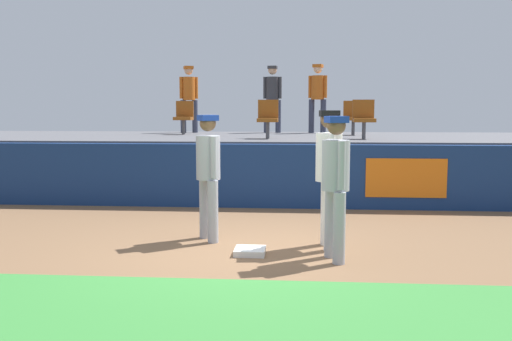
# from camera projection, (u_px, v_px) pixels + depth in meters

# --- Properties ---
(ground_plane) EXTENTS (60.00, 60.00, 0.00)m
(ground_plane) POSITION_uv_depth(u_px,v_px,m) (240.00, 251.00, 7.52)
(ground_plane) COLOR brown
(grass_foreground_strip) EXTENTS (18.00, 2.80, 0.01)m
(grass_foreground_strip) POSITION_uv_depth(u_px,v_px,m) (207.00, 327.00, 4.90)
(grass_foreground_strip) COLOR #388438
(grass_foreground_strip) RESTS_ON ground_plane
(first_base) EXTENTS (0.40, 0.40, 0.08)m
(first_base) POSITION_uv_depth(u_px,v_px,m) (250.00, 251.00, 7.37)
(first_base) COLOR white
(first_base) RESTS_ON ground_plane
(player_fielder_home) EXTENTS (0.39, 0.59, 1.89)m
(player_fielder_home) POSITION_uv_depth(u_px,v_px,m) (329.00, 169.00, 7.63)
(player_fielder_home) COLOR white
(player_fielder_home) RESTS_ON ground_plane
(player_runner_visitor) EXTENTS (0.47, 0.47, 1.82)m
(player_runner_visitor) POSITION_uv_depth(u_px,v_px,m) (208.00, 168.00, 8.05)
(player_runner_visitor) COLOR #9EA3AD
(player_runner_visitor) RESTS_ON ground_plane
(player_coach_visitor) EXTENTS (0.43, 0.49, 1.82)m
(player_coach_visitor) POSITION_uv_depth(u_px,v_px,m) (336.00, 178.00, 6.97)
(player_coach_visitor) COLOR #9EA3AD
(player_coach_visitor) RESTS_ON ground_plane
(field_wall) EXTENTS (18.00, 0.26, 1.23)m
(field_wall) POSITION_uv_depth(u_px,v_px,m) (259.00, 176.00, 10.83)
(field_wall) COLOR navy
(field_wall) RESTS_ON ground_plane
(bleacher_platform) EXTENTS (18.00, 4.80, 1.26)m
(bleacher_platform) POSITION_uv_depth(u_px,v_px,m) (267.00, 162.00, 13.37)
(bleacher_platform) COLOR #59595E
(bleacher_platform) RESTS_ON ground_plane
(seat_front_right) EXTENTS (0.46, 0.44, 0.84)m
(seat_front_right) POSITION_uv_depth(u_px,v_px,m) (364.00, 117.00, 11.96)
(seat_front_right) COLOR #4C4C51
(seat_front_right) RESTS_ON bleacher_platform
(seat_front_center) EXTENTS (0.44, 0.44, 0.84)m
(seat_front_center) POSITION_uv_depth(u_px,v_px,m) (268.00, 117.00, 12.13)
(seat_front_center) COLOR #4C4C51
(seat_front_center) RESTS_ON bleacher_platform
(seat_back_left) EXTENTS (0.44, 0.44, 0.84)m
(seat_back_left) POSITION_uv_depth(u_px,v_px,m) (184.00, 116.00, 14.08)
(seat_back_left) COLOR #4C4C51
(seat_back_left) RESTS_ON bleacher_platform
(seat_back_right) EXTENTS (0.46, 0.44, 0.84)m
(seat_back_right) POSITION_uv_depth(u_px,v_px,m) (353.00, 116.00, 13.75)
(seat_back_right) COLOR #4C4C51
(seat_back_right) RESTS_ON bleacher_platform
(spectator_hooded) EXTENTS (0.50, 0.37, 1.78)m
(spectator_hooded) POSITION_uv_depth(u_px,v_px,m) (272.00, 94.00, 15.00)
(spectator_hooded) COLOR #33384C
(spectator_hooded) RESTS_ON bleacher_platform
(spectator_capped) EXTENTS (0.49, 0.42, 1.80)m
(spectator_capped) POSITION_uv_depth(u_px,v_px,m) (318.00, 93.00, 14.79)
(spectator_capped) COLOR #33384C
(spectator_capped) RESTS_ON bleacher_platform
(spectator_casual) EXTENTS (0.47, 0.43, 1.77)m
(spectator_casual) POSITION_uv_depth(u_px,v_px,m) (189.00, 94.00, 14.99)
(spectator_casual) COLOR #33384C
(spectator_casual) RESTS_ON bleacher_platform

